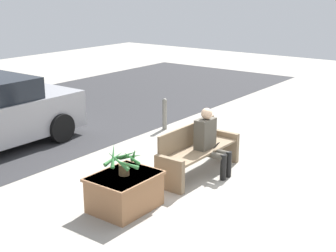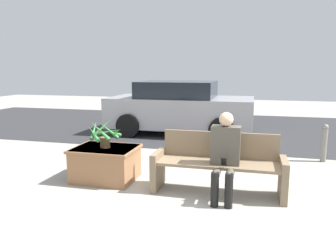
{
  "view_description": "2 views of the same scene",
  "coord_description": "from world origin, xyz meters",
  "px_view_note": "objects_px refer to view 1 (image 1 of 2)",
  "views": [
    {
      "loc": [
        -6.23,
        -3.89,
        3.11
      ],
      "look_at": [
        -0.36,
        0.52,
        0.94
      ],
      "focal_mm": 50.0,
      "sensor_mm": 36.0,
      "label": 1
    },
    {
      "loc": [
        0.59,
        -4.21,
        1.74
      ],
      "look_at": [
        -0.66,
        0.67,
        0.86
      ],
      "focal_mm": 35.0,
      "sensor_mm": 36.0,
      "label": 2
    }
  ],
  "objects_px": {
    "person_seated": "(210,139)",
    "planter_box": "(125,191)",
    "bollard_post": "(165,113)",
    "potted_plant": "(124,161)",
    "bench": "(197,151)"
  },
  "relations": [
    {
      "from": "bollard_post",
      "to": "potted_plant",
      "type": "bearing_deg",
      "value": -150.92
    },
    {
      "from": "person_seated",
      "to": "bollard_post",
      "type": "bearing_deg",
      "value": 53.23
    },
    {
      "from": "planter_box",
      "to": "bollard_post",
      "type": "height_order",
      "value": "bollard_post"
    },
    {
      "from": "bench",
      "to": "potted_plant",
      "type": "distance_m",
      "value": 1.8
    },
    {
      "from": "person_seated",
      "to": "bollard_post",
      "type": "relative_size",
      "value": 1.62
    },
    {
      "from": "potted_plant",
      "to": "person_seated",
      "type": "bearing_deg",
      "value": -8.33
    },
    {
      "from": "bollard_post",
      "to": "person_seated",
      "type": "bearing_deg",
      "value": -126.77
    },
    {
      "from": "potted_plant",
      "to": "bollard_post",
      "type": "xyz_separation_m",
      "value": [
        3.55,
        1.97,
        -0.36
      ]
    },
    {
      "from": "person_seated",
      "to": "planter_box",
      "type": "distance_m",
      "value": 1.93
    },
    {
      "from": "bench",
      "to": "bollard_post",
      "type": "distance_m",
      "value": 2.72
    },
    {
      "from": "bench",
      "to": "potted_plant",
      "type": "relative_size",
      "value": 3.19
    },
    {
      "from": "person_seated",
      "to": "planter_box",
      "type": "bearing_deg",
      "value": 171.78
    },
    {
      "from": "planter_box",
      "to": "potted_plant",
      "type": "distance_m",
      "value": 0.46
    },
    {
      "from": "planter_box",
      "to": "potted_plant",
      "type": "bearing_deg",
      "value": 21.38
    },
    {
      "from": "planter_box",
      "to": "bench",
      "type": "bearing_deg",
      "value": -2.66
    }
  ]
}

